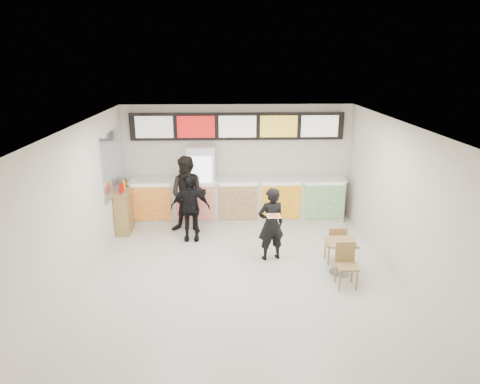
{
  "coord_description": "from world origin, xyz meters",
  "views": [
    {
      "loc": [
        -0.32,
        -7.57,
        4.14
      ],
      "look_at": [
        -0.01,
        1.2,
        1.37
      ],
      "focal_mm": 32.0,
      "sensor_mm": 36.0,
      "label": 1
    }
  ],
  "objects_px": {
    "service_counter": "(238,199)",
    "customer_left": "(188,195)",
    "customer_mid": "(190,208)",
    "condiment_ledge": "(125,210)",
    "drinks_fridge": "(202,184)",
    "cafe_table": "(341,251)",
    "customer_main": "(271,224)"
  },
  "relations": [
    {
      "from": "service_counter",
      "to": "customer_mid",
      "type": "distance_m",
      "value": 1.7
    },
    {
      "from": "service_counter",
      "to": "condiment_ledge",
      "type": "distance_m",
      "value": 2.89
    },
    {
      "from": "customer_left",
      "to": "customer_mid",
      "type": "height_order",
      "value": "customer_left"
    },
    {
      "from": "service_counter",
      "to": "drinks_fridge",
      "type": "relative_size",
      "value": 2.78
    },
    {
      "from": "condiment_ledge",
      "to": "cafe_table",
      "type": "bearing_deg",
      "value": -26.79
    },
    {
      "from": "customer_mid",
      "to": "cafe_table",
      "type": "bearing_deg",
      "value": -29.91
    },
    {
      "from": "service_counter",
      "to": "customer_main",
      "type": "xyz_separation_m",
      "value": [
        0.63,
        -2.33,
        0.22
      ]
    },
    {
      "from": "service_counter",
      "to": "cafe_table",
      "type": "distance_m",
      "value": 3.6
    },
    {
      "from": "drinks_fridge",
      "to": "customer_mid",
      "type": "bearing_deg",
      "value": -99.77
    },
    {
      "from": "drinks_fridge",
      "to": "cafe_table",
      "type": "relative_size",
      "value": 1.4
    },
    {
      "from": "drinks_fridge",
      "to": "customer_left",
      "type": "height_order",
      "value": "drinks_fridge"
    },
    {
      "from": "customer_mid",
      "to": "cafe_table",
      "type": "relative_size",
      "value": 1.1
    },
    {
      "from": "drinks_fridge",
      "to": "customer_mid",
      "type": "xyz_separation_m",
      "value": [
        -0.22,
        -1.25,
        -0.21
      ]
    },
    {
      "from": "customer_main",
      "to": "customer_left",
      "type": "distance_m",
      "value": 2.43
    },
    {
      "from": "cafe_table",
      "to": "drinks_fridge",
      "type": "bearing_deg",
      "value": 135.13
    },
    {
      "from": "customer_mid",
      "to": "condiment_ledge",
      "type": "height_order",
      "value": "customer_mid"
    },
    {
      "from": "drinks_fridge",
      "to": "service_counter",
      "type": "bearing_deg",
      "value": -0.99
    },
    {
      "from": "customer_mid",
      "to": "customer_left",
      "type": "bearing_deg",
      "value": 98.71
    },
    {
      "from": "service_counter",
      "to": "customer_left",
      "type": "height_order",
      "value": "customer_left"
    },
    {
      "from": "service_counter",
      "to": "customer_left",
      "type": "distance_m",
      "value": 1.49
    },
    {
      "from": "drinks_fridge",
      "to": "cafe_table",
      "type": "xyz_separation_m",
      "value": [
        2.88,
        -3.05,
        -0.52
      ]
    },
    {
      "from": "drinks_fridge",
      "to": "customer_main",
      "type": "distance_m",
      "value": 2.83
    },
    {
      "from": "customer_left",
      "to": "customer_main",
      "type": "bearing_deg",
      "value": -29.1
    },
    {
      "from": "service_counter",
      "to": "customer_mid",
      "type": "relative_size",
      "value": 3.53
    },
    {
      "from": "customer_main",
      "to": "customer_mid",
      "type": "bearing_deg",
      "value": -46.82
    },
    {
      "from": "drinks_fridge",
      "to": "condiment_ledge",
      "type": "bearing_deg",
      "value": -161.32
    },
    {
      "from": "service_counter",
      "to": "customer_main",
      "type": "bearing_deg",
      "value": -74.92
    },
    {
      "from": "service_counter",
      "to": "customer_mid",
      "type": "height_order",
      "value": "customer_mid"
    },
    {
      "from": "customer_main",
      "to": "customer_mid",
      "type": "distance_m",
      "value": 2.09
    },
    {
      "from": "customer_main",
      "to": "customer_left",
      "type": "bearing_deg",
      "value": -55.48
    },
    {
      "from": "service_counter",
      "to": "cafe_table",
      "type": "xyz_separation_m",
      "value": [
        1.95,
        -3.03,
        -0.09
      ]
    },
    {
      "from": "cafe_table",
      "to": "service_counter",
      "type": "bearing_deg",
      "value": 124.45
    }
  ]
}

